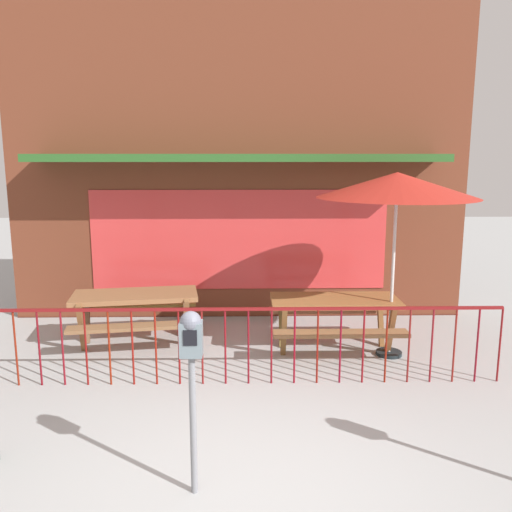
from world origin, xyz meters
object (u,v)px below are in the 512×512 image
Objects in this scene: picnic_table_right at (334,309)px; parking_meter_far at (191,355)px; patio_umbrella at (397,186)px; picnic_table_left at (136,304)px.

picnic_table_right is 1.15× the size of parking_meter_far.
patio_umbrella is 4.09m from parking_meter_far.
patio_umbrella reaches higher than picnic_table_left.
patio_umbrella is at bearing 51.33° from parking_meter_far.
patio_umbrella is (3.64, -0.52, 1.75)m from picnic_table_left.
picnic_table_left is 1.09× the size of picnic_table_right.
picnic_table_right is 0.71× the size of patio_umbrella.
parking_meter_far is at bearing -128.67° from patio_umbrella.
parking_meter_far reaches higher than picnic_table_right.
patio_umbrella reaches higher than parking_meter_far.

